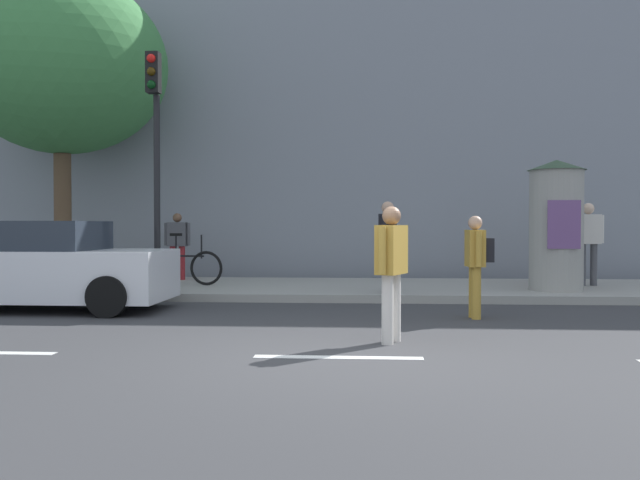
{
  "coord_description": "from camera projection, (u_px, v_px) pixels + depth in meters",
  "views": [
    {
      "loc": [
        0.28,
        -7.12,
        1.4
      ],
      "look_at": [
        -0.33,
        2.0,
        1.21
      ],
      "focal_mm": 37.89,
      "sensor_mm": 36.0,
      "label": 1
    }
  ],
  "objects": [
    {
      "name": "lane_markings",
      "position": [
        338.0,
        357.0,
        7.15
      ],
      "size": [
        25.8,
        0.16,
        0.01
      ],
      "color": "silver",
      "rests_on": "ground_plane"
    },
    {
      "name": "building_backdrop",
      "position": [
        355.0,
        121.0,
        19.03
      ],
      "size": [
        36.0,
        5.0,
        8.72
      ],
      "primitive_type": "cube",
      "color": "gray",
      "rests_on": "ground_plane"
    },
    {
      "name": "pedestrian_near_pole",
      "position": [
        544.0,
        241.0,
        14.27
      ],
      "size": [
        0.54,
        0.46,
        1.56
      ],
      "color": "maroon",
      "rests_on": "sidewalk_curb"
    },
    {
      "name": "pedestrian_with_backpack",
      "position": [
        177.0,
        241.0,
        15.54
      ],
      "size": [
        0.61,
        0.24,
        1.54
      ],
      "color": "maroon",
      "rests_on": "sidewalk_curb"
    },
    {
      "name": "parked_car_silver",
      "position": [
        35.0,
        267.0,
        11.17
      ],
      "size": [
        4.36,
        1.85,
        1.47
      ],
      "color": "silver",
      "rests_on": "ground_plane"
    },
    {
      "name": "pedestrian_in_dark_shirt",
      "position": [
        388.0,
        239.0,
        12.56
      ],
      "size": [
        0.35,
        0.59,
        1.7
      ],
      "color": "black",
      "rests_on": "sidewalk_curb"
    },
    {
      "name": "traffic_light",
      "position": [
        155.0,
        132.0,
        12.56
      ],
      "size": [
        0.24,
        0.45,
        4.45
      ],
      "color": "black",
      "rests_on": "sidewalk_curb"
    },
    {
      "name": "pedestrian_with_bag",
      "position": [
        477.0,
        258.0,
        10.17
      ],
      "size": [
        0.4,
        0.58,
        1.55
      ],
      "color": "#B78C33",
      "rests_on": "ground_plane"
    },
    {
      "name": "bicycle_leaning",
      "position": [
        183.0,
        266.0,
        14.22
      ],
      "size": [
        1.76,
        0.35,
        1.09
      ],
      "color": "black",
      "rests_on": "sidewalk_curb"
    },
    {
      "name": "sidewalk_curb",
      "position": [
        351.0,
        289.0,
        14.13
      ],
      "size": [
        36.0,
        4.0,
        0.15
      ],
      "primitive_type": "cube",
      "color": "#9E9B93",
      "rests_on": "ground_plane"
    },
    {
      "name": "ground_plane",
      "position": [
        338.0,
        358.0,
        7.15
      ],
      "size": [
        80.0,
        80.0,
        0.0
      ],
      "primitive_type": "plane",
      "color": "#38383A"
    },
    {
      "name": "street_tree",
      "position": [
        62.0,
        65.0,
        15.04
      ],
      "size": [
        4.66,
        4.66,
        6.82
      ],
      "color": "brown",
      "rests_on": "sidewalk_curb"
    },
    {
      "name": "pedestrian_in_red_top",
      "position": [
        391.0,
        262.0,
        8.03
      ],
      "size": [
        0.42,
        0.62,
        1.63
      ],
      "color": "silver",
      "rests_on": "ground_plane"
    },
    {
      "name": "poster_column",
      "position": [
        556.0,
        224.0,
        12.95
      ],
      "size": [
        1.1,
        1.1,
        2.51
      ],
      "color": "#9E9B93",
      "rests_on": "sidewalk_curb"
    },
    {
      "name": "pedestrian_tallest",
      "position": [
        588.0,
        237.0,
        14.03
      ],
      "size": [
        0.65,
        0.27,
        1.72
      ],
      "color": "#4C4C51",
      "rests_on": "sidewalk_curb"
    }
  ]
}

